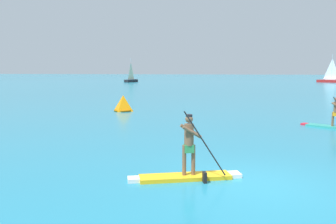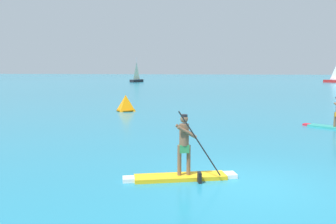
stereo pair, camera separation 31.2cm
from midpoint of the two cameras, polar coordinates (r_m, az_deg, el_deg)
ground at (r=9.49m, az=12.94°, el=-11.53°), size 440.00×440.00×0.00m
paddleboarder_mid_center at (r=9.52m, az=2.28°, el=-8.78°), size 3.10×1.44×1.98m
paddleboarder_far_right at (r=19.60m, az=25.51°, el=-1.45°), size 2.92×2.08×1.71m
race_marker_buoy at (r=25.21m, az=-7.82°, el=1.33°), size 1.38×1.38×1.17m
sailboat_left_horizon at (r=84.65m, az=-6.27°, el=5.50°), size 2.34×4.61×5.87m
sailboat_right_horizon at (r=90.67m, az=25.47°, el=4.93°), size 6.38×4.60×6.73m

